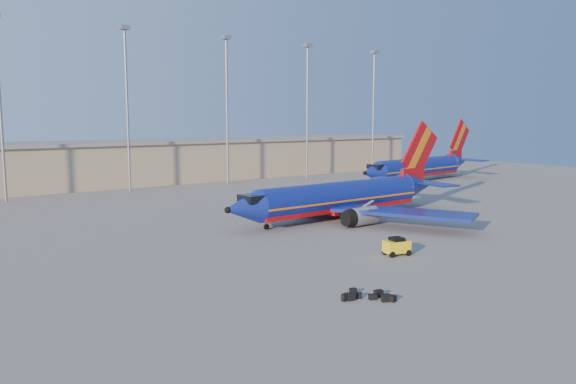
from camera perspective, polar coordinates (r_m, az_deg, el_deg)
name	(u,v)px	position (r m, az deg, el deg)	size (l,w,h in m)	color
ground	(316,229)	(65.95, 2.91, -3.76)	(220.00, 220.00, 0.00)	slate
terminal_building	(178,160)	(119.75, -11.13, 3.24)	(122.00, 16.00, 8.50)	#9D896C
light_mast_row	(180,93)	(106.57, -10.96, 9.87)	(101.60, 1.60, 28.65)	gray
aircraft_main	(344,198)	(72.97, 5.70, -0.57)	(37.02, 35.60, 12.53)	navy
aircraft_second	(420,167)	(118.83, 13.29, 2.48)	(37.68, 14.59, 12.78)	navy
baggage_tug	(397,246)	(54.10, 10.99, -5.41)	(2.66, 1.96, 1.72)	yellow
luggage_pile	(368,296)	(41.15, 8.14, -10.40)	(3.18, 3.50, 0.55)	black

